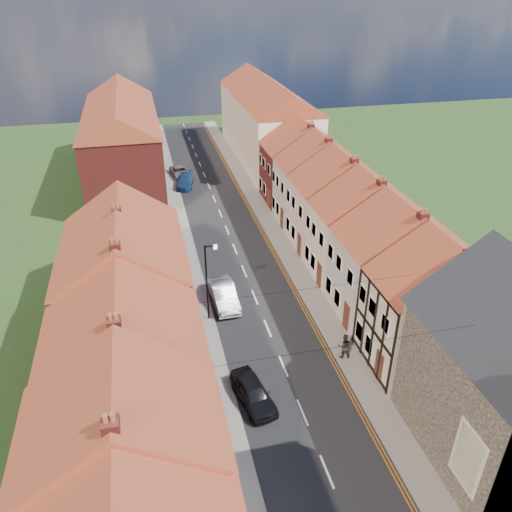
{
  "coord_description": "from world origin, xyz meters",
  "views": [
    {
      "loc": [
        -7.26,
        -9.26,
        21.87
      ],
      "look_at": [
        0.17,
        22.33,
        3.5
      ],
      "focal_mm": 35.0,
      "sensor_mm": 36.0,
      "label": 1
    }
  ],
  "objects_px": {
    "car_near": "(253,393)",
    "car_mid": "(223,294)",
    "pedestrian_left": "(206,381)",
    "car_far": "(185,181)",
    "car_distant": "(180,172)",
    "lamppost": "(208,278)",
    "pedestrian_right": "(344,346)"
  },
  "relations": [
    {
      "from": "lamppost",
      "to": "pedestrian_right",
      "type": "bearing_deg",
      "value": -38.24
    },
    {
      "from": "car_near",
      "to": "lamppost",
      "type": "bearing_deg",
      "value": 86.97
    },
    {
      "from": "car_distant",
      "to": "pedestrian_left",
      "type": "distance_m",
      "value": 37.37
    },
    {
      "from": "car_far",
      "to": "car_distant",
      "type": "xyz_separation_m",
      "value": [
        -0.2,
        3.47,
        -0.05
      ]
    },
    {
      "from": "car_near",
      "to": "pedestrian_left",
      "type": "distance_m",
      "value": 2.85
    },
    {
      "from": "car_near",
      "to": "pedestrian_left",
      "type": "relative_size",
      "value": 2.17
    },
    {
      "from": "car_far",
      "to": "pedestrian_left",
      "type": "xyz_separation_m",
      "value": [
        -2.36,
        -33.83,
        0.42
      ]
    },
    {
      "from": "car_distant",
      "to": "car_near",
      "type": "bearing_deg",
      "value": -97.68
    },
    {
      "from": "lamppost",
      "to": "car_far",
      "type": "relative_size",
      "value": 1.33
    },
    {
      "from": "lamppost",
      "to": "car_far",
      "type": "bearing_deg",
      "value": 87.68
    },
    {
      "from": "lamppost",
      "to": "pedestrian_left",
      "type": "bearing_deg",
      "value": -100.01
    },
    {
      "from": "car_distant",
      "to": "pedestrian_left",
      "type": "height_order",
      "value": "pedestrian_left"
    },
    {
      "from": "pedestrian_right",
      "to": "lamppost",
      "type": "bearing_deg",
      "value": -26.77
    },
    {
      "from": "lamppost",
      "to": "car_near",
      "type": "xyz_separation_m",
      "value": [
        1.26,
        -8.52,
        -2.84
      ]
    },
    {
      "from": "car_near",
      "to": "pedestrian_right",
      "type": "xyz_separation_m",
      "value": [
        6.55,
        2.36,
        0.31
      ]
    },
    {
      "from": "car_mid",
      "to": "lamppost",
      "type": "bearing_deg",
      "value": -128.46
    },
    {
      "from": "lamppost",
      "to": "pedestrian_right",
      "type": "distance_m",
      "value": 10.26
    },
    {
      "from": "pedestrian_left",
      "to": "pedestrian_right",
      "type": "bearing_deg",
      "value": -9.44
    },
    {
      "from": "car_near",
      "to": "car_mid",
      "type": "height_order",
      "value": "car_mid"
    },
    {
      "from": "pedestrian_left",
      "to": "lamppost",
      "type": "bearing_deg",
      "value": 63.39
    },
    {
      "from": "car_distant",
      "to": "pedestrian_right",
      "type": "distance_m",
      "value": 36.82
    },
    {
      "from": "car_near",
      "to": "car_far",
      "type": "distance_m",
      "value": 35.05
    },
    {
      "from": "car_far",
      "to": "pedestrian_left",
      "type": "relative_size",
      "value": 2.37
    },
    {
      "from": "lamppost",
      "to": "car_mid",
      "type": "distance_m",
      "value": 3.56
    },
    {
      "from": "car_near",
      "to": "car_mid",
      "type": "relative_size",
      "value": 0.86
    },
    {
      "from": "car_mid",
      "to": "car_far",
      "type": "relative_size",
      "value": 1.06
    },
    {
      "from": "lamppost",
      "to": "pedestrian_left",
      "type": "distance_m",
      "value": 7.81
    },
    {
      "from": "car_mid",
      "to": "pedestrian_left",
      "type": "height_order",
      "value": "pedestrian_left"
    },
    {
      "from": "pedestrian_left",
      "to": "car_far",
      "type": "bearing_deg",
      "value": 69.4
    },
    {
      "from": "lamppost",
      "to": "car_distant",
      "type": "xyz_separation_m",
      "value": [
        0.88,
        30.0,
        -2.94
      ]
    },
    {
      "from": "car_near",
      "to": "car_far",
      "type": "relative_size",
      "value": 0.92
    },
    {
      "from": "car_near",
      "to": "pedestrian_right",
      "type": "distance_m",
      "value": 6.97
    }
  ]
}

